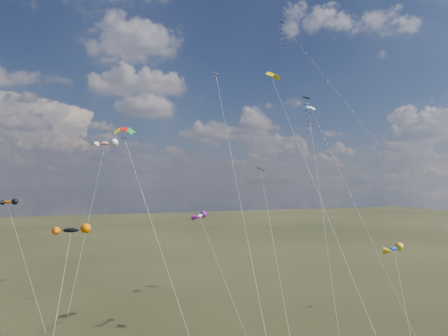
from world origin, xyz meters
name	(u,v)px	position (x,y,z in m)	size (l,w,h in m)	color
diamond_black_high	(312,125)	(16.19, 25.08, 25.63)	(4.48, 16.71, 29.91)	black
diamond_navy_tall	(301,57)	(16.19, 27.68, 36.25)	(15.02, 28.46, 42.72)	#080853
diamond_black_mid	(268,210)	(3.42, 13.98, 14.52)	(2.70, 11.99, 19.09)	black
diamond_orange_center	(231,152)	(0.73, 17.78, 20.84)	(4.24, 25.40, 32.36)	orange
parafoil_yellow	(274,75)	(5.98, 17.31, 29.97)	(5.53, 28.00, 30.77)	#D2B903
parafoil_blue_white	(309,109)	(18.03, 28.52, 28.70)	(7.06, 15.86, 29.50)	blue
parafoil_tricolor	(125,131)	(-11.32, 14.85, 22.30)	(6.55, 12.55, 22.99)	yellow
novelty_black_orange	(71,230)	(-15.99, 21.51, 12.32)	(3.68, 11.38, 12.96)	black
novelty_orange_black	(8,203)	(-24.14, 37.38, 14.63)	(7.10, 12.24, 15.16)	#CD4801
novelty_white_purple	(200,216)	(-1.80, 21.14, 13.41)	(4.75, 7.94, 13.93)	silver
novelty_redwhite_stripe	(105,144)	(-10.97, 45.05, 23.77)	(7.28, 14.33, 24.59)	red
novelty_blue_yellow	(394,250)	(7.89, 0.94, 12.08)	(4.06, 7.00, 12.54)	#0D31AC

